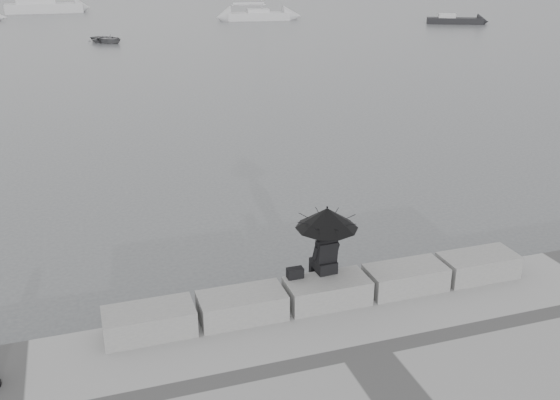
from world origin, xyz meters
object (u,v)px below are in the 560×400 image
object	(u,v)px
seated_person	(327,225)
dinghy	(107,39)
sailboat_right	(258,15)
motor_cruiser	(44,5)
small_motorboat	(455,21)

from	to	relation	value
seated_person	dinghy	size ratio (longest dim) A/B	0.42
seated_person	sailboat_right	xyz separation A→B (m)	(15.57, 57.77, -1.47)
seated_person	dinghy	distance (m)	43.89
motor_cruiser	seated_person	bearing A→B (deg)	-86.12
dinghy	motor_cruiser	bearing A→B (deg)	61.03
small_motorboat	motor_cruiser	bearing A→B (deg)	173.19
small_motorboat	dinghy	bearing A→B (deg)	-147.13
motor_cruiser	small_motorboat	world-z (taller)	motor_cruiser
sailboat_right	dinghy	xyz separation A→B (m)	(-16.92, -13.94, -0.26)
sailboat_right	seated_person	bearing A→B (deg)	-96.88
sailboat_right	dinghy	size ratio (longest dim) A/B	3.85
seated_person	small_motorboat	world-z (taller)	seated_person
dinghy	sailboat_right	bearing A→B (deg)	0.52
sailboat_right	small_motorboat	distance (m)	20.89
motor_cruiser	dinghy	xyz separation A→B (m)	(5.40, -30.66, -0.61)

